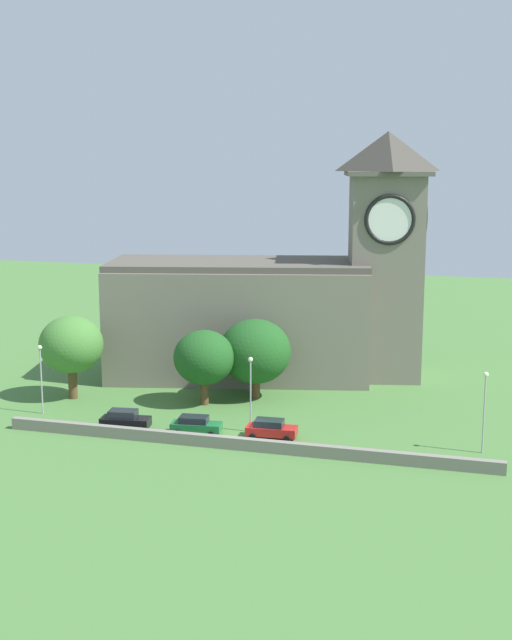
{
  "coord_description": "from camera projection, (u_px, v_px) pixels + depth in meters",
  "views": [
    {
      "loc": [
        20.2,
        -69.27,
        24.65
      ],
      "look_at": [
        -1.93,
        9.6,
        9.11
      ],
      "focal_mm": 47.93,
      "sensor_mm": 36.0,
      "label": 1
    }
  ],
  "objects": [
    {
      "name": "ground_plane",
      "position": [
        288.0,
        397.0,
        89.67
      ],
      "size": [
        200.0,
        200.0,
        0.0
      ],
      "primitive_type": "plane",
      "color": "#477538"
    },
    {
      "name": "church",
      "position": [
        276.0,
        302.0,
        97.19
      ],
      "size": [
        37.16,
        19.11,
        27.58
      ],
      "color": "slate",
      "rests_on": "ground"
    },
    {
      "name": "quay_barrier",
      "position": [
        241.0,
        444.0,
        73.31
      ],
      "size": [
        43.99,
        0.7,
        1.05
      ],
      "primitive_type": "cube",
      "color": "gray",
      "rests_on": "ground"
    },
    {
      "name": "car_black",
      "position": [
        125.0,
        420.0,
        78.57
      ],
      "size": [
        4.72,
        2.62,
        1.88
      ],
      "color": "black",
      "rests_on": "ground"
    },
    {
      "name": "car_green",
      "position": [
        196.0,
        425.0,
        77.39
      ],
      "size": [
        4.73,
        2.46,
        1.68
      ],
      "color": "#1E6B38",
      "rests_on": "ground"
    },
    {
      "name": "car_red",
      "position": [
        271.0,
        429.0,
        76.3
      ],
      "size": [
        4.62,
        2.37,
        1.7
      ],
      "color": "red",
      "rests_on": "ground"
    },
    {
      "name": "streetlamp_west_end",
      "position": [
        41.0,
        368.0,
        82.94
      ],
      "size": [
        0.44,
        0.44,
        6.87
      ],
      "color": "#9EA0A5",
      "rests_on": "ground"
    },
    {
      "name": "streetlamp_west_mid",
      "position": [
        251.0,
        382.0,
        77.38
      ],
      "size": [
        0.44,
        0.44,
        7.02
      ],
      "color": "#9EA0A5",
      "rests_on": "ground"
    },
    {
      "name": "streetlamp_central",
      "position": [
        485.0,
        399.0,
        71.72
      ],
      "size": [
        0.44,
        0.44,
        7.09
      ],
      "color": "#9EA0A5",
      "rests_on": "ground"
    },
    {
      "name": "tree_riverside_east",
      "position": [
        71.0,
        345.0,
        88.04
      ],
      "size": [
        6.61,
        6.61,
        8.74
      ],
      "color": "brown",
      "rests_on": "ground"
    },
    {
      "name": "tree_by_tower",
      "position": [
        255.0,
        352.0,
        88.43
      ],
      "size": [
        7.49,
        7.49,
        8.35
      ],
      "color": "brown",
      "rests_on": "ground"
    },
    {
      "name": "tree_churchyard",
      "position": [
        204.0,
        358.0,
        86.0
      ],
      "size": [
        6.18,
        6.18,
        7.69
      ],
      "color": "brown",
      "rests_on": "ground"
    }
  ]
}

